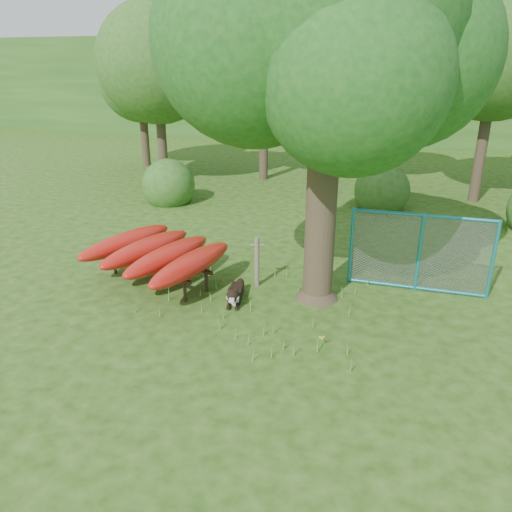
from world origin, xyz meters
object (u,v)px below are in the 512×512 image
(kayak_rack, at_px, (157,252))
(husky_dog, at_px, (235,294))
(fence_section, at_px, (419,253))
(oak_tree, at_px, (327,34))

(kayak_rack, bearing_deg, husky_dog, 9.18)
(fence_section, bearing_deg, husky_dog, -154.23)
(kayak_rack, relative_size, husky_dog, 3.23)
(oak_tree, bearing_deg, husky_dog, -153.94)
(oak_tree, xyz_separation_m, fence_section, (1.97, 1.00, -4.15))
(oak_tree, relative_size, kayak_rack, 2.16)
(oak_tree, bearing_deg, kayak_rack, -174.19)
(kayak_rack, xyz_separation_m, fence_section, (5.40, 1.35, 0.15))
(fence_section, bearing_deg, oak_tree, -153.89)
(kayak_rack, xyz_separation_m, husky_dog, (1.93, -0.38, -0.54))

